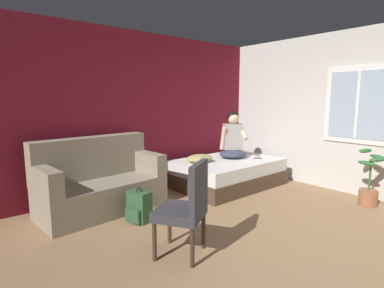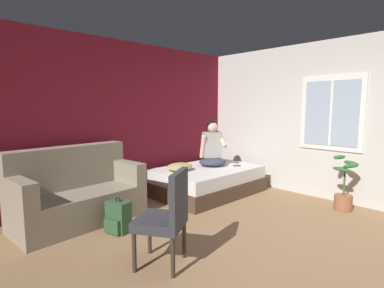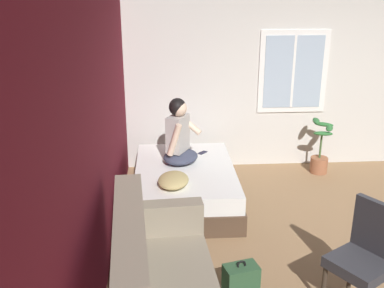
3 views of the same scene
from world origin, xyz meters
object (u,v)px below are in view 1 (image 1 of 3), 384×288
throw_pillow (200,158)px  cell_phone (258,158)px  potted_plant (369,186)px  backpack (139,207)px  couch (100,183)px  side_chair (186,206)px  bed (227,173)px  person_seated (233,139)px

throw_pillow → cell_phone: throw_pillow is taller
potted_plant → backpack: bearing=149.9°
throw_pillow → potted_plant: (1.38, -2.25, -0.25)m
backpack → throw_pillow: throw_pillow is taller
couch → side_chair: bearing=-85.1°
cell_phone → bed: bearing=-75.7°
bed → couch: bearing=172.1°
throw_pillow → cell_phone: bearing=-22.3°
cell_phone → throw_pillow: bearing=-70.2°
backpack → potted_plant: bearing=-30.1°
backpack → potted_plant: 3.38m
bed → backpack: bed is taller
bed → cell_phone: (0.52, -0.28, 0.25)m
throw_pillow → person_seated: bearing=-7.5°
bed → couch: size_ratio=1.09×
throw_pillow → potted_plant: 2.65m
bed → throw_pillow: size_ratio=4.00×
backpack → side_chair: bearing=-93.3°
couch → throw_pillow: size_ratio=3.66×
side_chair → backpack: size_ratio=2.14×
couch → person_seated: person_seated is taller
person_seated → cell_phone: person_seated is taller
backpack → person_seated: bearing=11.4°
bed → person_seated: bearing=17.8°
person_seated → potted_plant: person_seated is taller
cell_phone → potted_plant: bearing=52.0°
couch → throw_pillow: 1.78m
throw_pillow → cell_phone: size_ratio=3.33×
throw_pillow → cell_phone: 1.15m
side_chair → couch: bearing=94.9°
side_chair → throw_pillow: (1.61, 1.63, 0.02)m
throw_pillow → backpack: bearing=-160.1°
side_chair → person_seated: bearing=33.0°
bed → cell_phone: cell_phone is taller
backpack → throw_pillow: bearing=19.9°
side_chair → throw_pillow: size_ratio=2.04×
bed → person_seated: (0.20, 0.06, 0.60)m
backpack → potted_plant: (2.93, -1.69, 0.11)m
couch → backpack: (0.21, -0.72, -0.20)m
person_seated → backpack: person_seated is taller
couch → side_chair: size_ratio=1.79×
bed → side_chair: side_chair is taller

